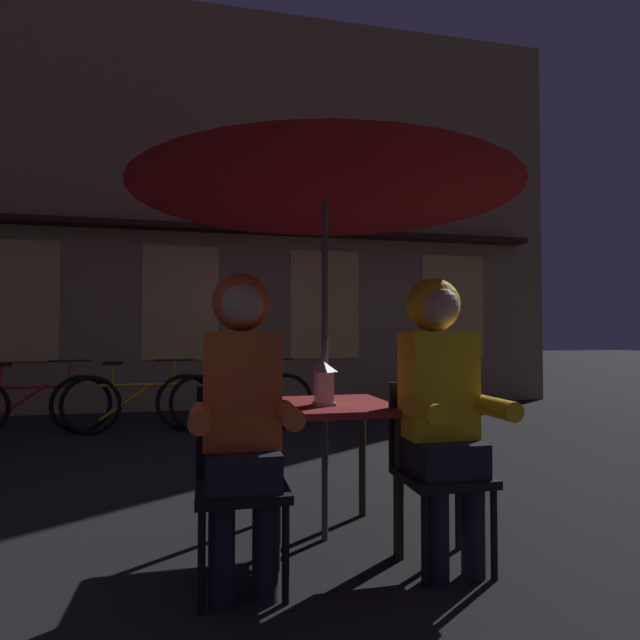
# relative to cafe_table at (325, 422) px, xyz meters

# --- Properties ---
(ground_plane) EXTENTS (60.00, 60.00, 0.00)m
(ground_plane) POSITION_rel_cafe_table_xyz_m (0.00, 0.00, -0.64)
(ground_plane) COLOR black
(cafe_table) EXTENTS (0.72, 0.72, 0.74)m
(cafe_table) POSITION_rel_cafe_table_xyz_m (0.00, 0.00, 0.00)
(cafe_table) COLOR maroon
(cafe_table) RESTS_ON ground_plane
(patio_umbrella) EXTENTS (2.10, 2.10, 2.31)m
(patio_umbrella) POSITION_rel_cafe_table_xyz_m (0.00, 0.00, 1.42)
(patio_umbrella) COLOR #4C4C51
(patio_umbrella) RESTS_ON ground_plane
(lantern) EXTENTS (0.11, 0.11, 0.23)m
(lantern) POSITION_rel_cafe_table_xyz_m (-0.02, -0.08, 0.22)
(lantern) COLOR white
(lantern) RESTS_ON cafe_table
(chair_left) EXTENTS (0.40, 0.40, 0.87)m
(chair_left) POSITION_rel_cafe_table_xyz_m (-0.48, -0.37, -0.15)
(chair_left) COLOR black
(chair_left) RESTS_ON ground_plane
(chair_right) EXTENTS (0.40, 0.40, 0.87)m
(chair_right) POSITION_rel_cafe_table_xyz_m (0.48, -0.37, -0.15)
(chair_right) COLOR black
(chair_right) RESTS_ON ground_plane
(person_left_hooded) EXTENTS (0.45, 0.56, 1.40)m
(person_left_hooded) POSITION_rel_cafe_table_xyz_m (-0.48, -0.43, 0.21)
(person_left_hooded) COLOR black
(person_left_hooded) RESTS_ON ground_plane
(person_right_hooded) EXTENTS (0.45, 0.56, 1.40)m
(person_right_hooded) POSITION_rel_cafe_table_xyz_m (0.48, -0.43, 0.21)
(person_right_hooded) COLOR black
(person_right_hooded) RESTS_ON ground_plane
(shopfront_building) EXTENTS (10.00, 0.93, 6.20)m
(shopfront_building) POSITION_rel_cafe_table_xyz_m (0.09, 5.40, 2.45)
(shopfront_building) COLOR #937A56
(shopfront_building) RESTS_ON ground_plane
(bicycle_nearest) EXTENTS (1.67, 0.32, 0.84)m
(bicycle_nearest) POSITION_rel_cafe_table_xyz_m (-2.53, 3.46, -0.29)
(bicycle_nearest) COLOR black
(bicycle_nearest) RESTS_ON ground_plane
(bicycle_second) EXTENTS (1.68, 0.10, 0.84)m
(bicycle_second) POSITION_rel_cafe_table_xyz_m (-1.39, 3.44, -0.29)
(bicycle_second) COLOR black
(bicycle_second) RESTS_ON ground_plane
(bicycle_third) EXTENTS (1.68, 0.13, 0.84)m
(bicycle_third) POSITION_rel_cafe_table_xyz_m (-0.22, 3.35, -0.29)
(bicycle_third) COLOR black
(bicycle_third) RESTS_ON ground_plane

